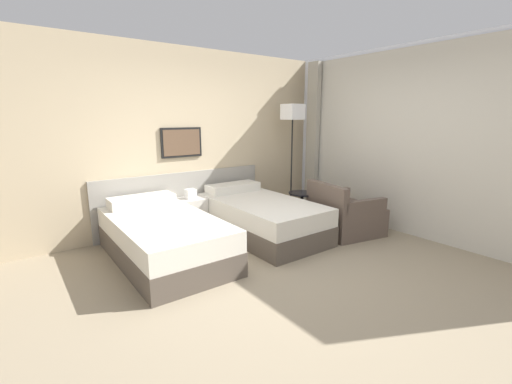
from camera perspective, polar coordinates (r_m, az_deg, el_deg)
The scene contains 9 objects.
ground_plane at distance 3.91m, azimuth 5.51°, elevation -13.38°, with size 16.00×16.00×0.00m, color gray.
wall_headboard at distance 5.41m, azimuth -10.59°, elevation 8.00°, with size 10.00×0.10×2.70m.
wall_window at distance 5.38m, azimuth 25.07°, elevation 7.45°, with size 0.21×4.72×2.70m.
bed_near_door at distance 4.32m, azimuth -15.11°, elevation -7.33°, with size 1.07×1.96×0.65m.
bed_near_window at distance 5.00m, azimuth 0.74°, elevation -4.15°, with size 1.07×1.96×0.65m.
nightstand at distance 5.25m, azimuth -10.70°, elevation -3.61°, with size 0.40×0.35×0.65m.
floor_lamp at distance 5.89m, azimuth 6.11°, elevation 12.06°, with size 0.30×0.30×1.91m.
side_table at distance 5.48m, azimuth 7.66°, elevation -1.73°, with size 0.43×0.43×0.53m.
armchair at distance 5.26m, azimuth 14.47°, elevation -3.89°, with size 0.99×1.02×0.77m.
Camera 1 is at (-2.38, -2.60, 1.70)m, focal length 24.00 mm.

